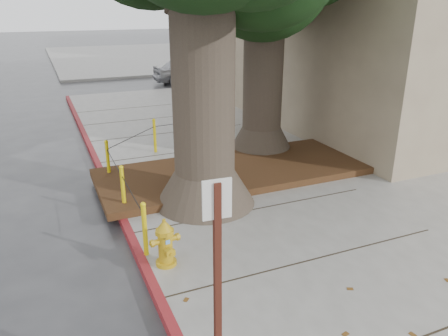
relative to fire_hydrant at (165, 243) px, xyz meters
The scene contains 10 objects.
ground 1.93m from the fire_hydrant, 25.31° to the right, with size 140.00×140.00×0.00m, color #28282B.
sidewalk_main 7.88m from the fire_hydrant, 12.52° to the left, with size 16.00×26.00×0.15m, color slate.
sidewalk_far 30.20m from the fire_hydrant, 75.27° to the left, with size 16.00×20.00×0.15m, color slate.
curb_red 1.80m from the fire_hydrant, 100.63° to the left, with size 0.14×26.00×0.16m, color maroon.
planter_bed 4.05m from the fire_hydrant, 50.28° to the left, with size 6.40×2.60×0.16m, color black.
bollard_ring 3.67m from the fire_hydrant, 77.21° to the left, with size 3.79×5.39×0.95m.
fire_hydrant is the anchor object (origin of this frame).
signpost 3.00m from the fire_hydrant, 95.52° to the right, with size 0.25×0.06×2.54m.
car_silver 17.81m from the fire_hydrant, 69.95° to the left, with size 1.53×3.80×1.30m, color #A0A0A5.
car_red 19.04m from the fire_hydrant, 59.64° to the left, with size 1.20×3.44×1.13m, color maroon.
Camera 1 is at (-3.16, -4.98, 4.00)m, focal length 35.00 mm.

